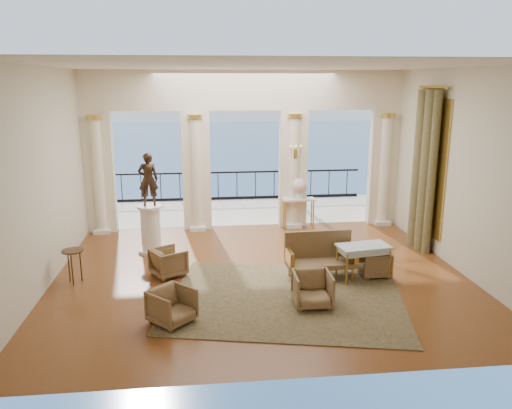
{
  "coord_description": "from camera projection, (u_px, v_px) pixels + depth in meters",
  "views": [
    {
      "loc": [
        -1.22,
        -10.31,
        4.2
      ],
      "look_at": [
        -0.04,
        0.6,
        1.47
      ],
      "focal_mm": 35.0,
      "sensor_mm": 36.0,
      "label": 1
    }
  ],
  "objects": [
    {
      "name": "urn",
      "position": [
        299.0,
        187.0,
        14.38
      ],
      "size": [
        0.45,
        0.45,
        0.59
      ],
      "color": "white",
      "rests_on": "console_table"
    },
    {
      "name": "settee",
      "position": [
        320.0,
        255.0,
        10.92
      ],
      "size": [
        1.52,
        0.7,
        1.0
      ],
      "rotation": [
        0.0,
        0.0,
        0.04
      ],
      "color": "#46341F",
      "rests_on": "ground"
    },
    {
      "name": "floor",
      "position": [
        261.0,
        275.0,
        11.09
      ],
      "size": [
        9.0,
        9.0,
        0.0
      ],
      "primitive_type": "plane",
      "color": "#49230C",
      "rests_on": "ground"
    },
    {
      "name": "rug",
      "position": [
        286.0,
        298.0,
        9.89
      ],
      "size": [
        5.2,
        4.42,
        0.02
      ],
      "primitive_type": "cube",
      "rotation": [
        0.0,
        0.0,
        -0.21
      ],
      "color": "#2F351C",
      "rests_on": "ground"
    },
    {
      "name": "side_table",
      "position": [
        73.0,
        255.0,
        10.53
      ],
      "size": [
        0.45,
        0.45,
        0.73
      ],
      "color": "black",
      "rests_on": "ground"
    },
    {
      "name": "armchair_a",
      "position": [
        172.0,
        304.0,
        8.83
      ],
      "size": [
        0.93,
        0.93,
        0.7
      ],
      "primitive_type": "imported",
      "rotation": [
        0.0,
        0.0,
        0.78
      ],
      "color": "#46341F",
      "rests_on": "ground"
    },
    {
      "name": "wall_sconce",
      "position": [
        296.0,
        153.0,
        14.08
      ],
      "size": [
        0.3,
        0.11,
        0.33
      ],
      "color": "gold",
      "rests_on": "arcade"
    },
    {
      "name": "arcade",
      "position": [
        245.0,
        140.0,
        14.15
      ],
      "size": [
        9.0,
        0.56,
        4.5
      ],
      "color": "#EFE0C4",
      "rests_on": "ground"
    },
    {
      "name": "console_table",
      "position": [
        299.0,
        204.0,
        14.5
      ],
      "size": [
        0.94,
        0.4,
        0.88
      ],
      "rotation": [
        0.0,
        0.0,
        0.04
      ],
      "color": "silver",
      "rests_on": "ground"
    },
    {
      "name": "armchair_d",
      "position": [
        168.0,
        261.0,
        11.0
      ],
      "size": [
        0.88,
        0.89,
        0.69
      ],
      "primitive_type": "imported",
      "rotation": [
        0.0,
        0.0,
        2.11
      ],
      "color": "#46341F",
      "rests_on": "ground"
    },
    {
      "name": "room_walls",
      "position": [
        268.0,
        154.0,
        9.32
      ],
      "size": [
        9.0,
        9.0,
        9.0
      ],
      "color": "beige",
      "rests_on": "ground"
    },
    {
      "name": "sea",
      "position": [
        211.0,
        155.0,
        70.43
      ],
      "size": [
        160.0,
        160.0,
        0.0
      ],
      "primitive_type": "plane",
      "color": "#275192",
      "rests_on": "ground"
    },
    {
      "name": "game_table",
      "position": [
        364.0,
        249.0,
        10.74
      ],
      "size": [
        1.19,
        0.78,
        0.76
      ],
      "rotation": [
        0.0,
        0.0,
        0.16
      ],
      "color": "#9EB3C3",
      "rests_on": "ground"
    },
    {
      "name": "armchair_b",
      "position": [
        312.0,
        288.0,
        9.51
      ],
      "size": [
        0.72,
        0.68,
        0.73
      ],
      "primitive_type": "imported",
      "rotation": [
        0.0,
        0.0,
        -0.02
      ],
      "color": "#46341F",
      "rests_on": "ground"
    },
    {
      "name": "statue",
      "position": [
        148.0,
        179.0,
        12.14
      ],
      "size": [
        0.51,
        0.36,
        1.31
      ],
      "primitive_type": "imported",
      "rotation": [
        0.0,
        0.0,
        3.24
      ],
      "color": "#2F1F15",
      "rests_on": "pedestal"
    },
    {
      "name": "palm_tree",
      "position": [
        297.0,
        84.0,
        16.68
      ],
      "size": [
        2.0,
        2.0,
        4.5
      ],
      "color": "#4C3823",
      "rests_on": "terrace"
    },
    {
      "name": "balustrade",
      "position": [
        237.0,
        188.0,
        18.13
      ],
      "size": [
        9.0,
        0.06,
        1.03
      ],
      "color": "black",
      "rests_on": "terrace"
    },
    {
      "name": "armchair_c",
      "position": [
        374.0,
        262.0,
        10.97
      ],
      "size": [
        0.59,
        0.63,
        0.64
      ],
      "primitive_type": "imported",
      "rotation": [
        0.0,
        0.0,
        -1.57
      ],
      "color": "#46341F",
      "rests_on": "ground"
    },
    {
      "name": "headland",
      "position": [
        13.0,
        129.0,
        76.22
      ],
      "size": [
        22.0,
        18.0,
        6.0
      ],
      "primitive_type": "cube",
      "color": "black",
      "rests_on": "sea"
    },
    {
      "name": "window_frame",
      "position": [
        431.0,
        167.0,
        12.5
      ],
      "size": [
        0.04,
        1.6,
        3.4
      ],
      "primitive_type": "cube",
      "color": "gold",
      "rests_on": "room_walls"
    },
    {
      "name": "pedestal",
      "position": [
        151.0,
        230.0,
        12.45
      ],
      "size": [
        0.66,
        0.66,
        1.21
      ],
      "color": "silver",
      "rests_on": "ground"
    },
    {
      "name": "curtain",
      "position": [
        423.0,
        170.0,
        12.5
      ],
      "size": [
        0.33,
        1.4,
        4.09
      ],
      "color": "brown",
      "rests_on": "ground"
    },
    {
      "name": "terrace",
      "position": [
        240.0,
        211.0,
        16.7
      ],
      "size": [
        10.0,
        3.6,
        0.1
      ],
      "primitive_type": "cube",
      "color": "beige",
      "rests_on": "ground"
    }
  ]
}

